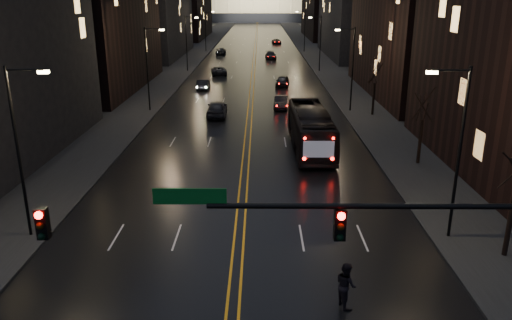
{
  "coord_description": "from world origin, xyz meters",
  "views": [
    {
      "loc": [
        1.07,
        -13.67,
        12.17
      ],
      "look_at": [
        0.86,
        13.88,
        3.04
      ],
      "focal_mm": 35.0,
      "sensor_mm": 36.0,
      "label": 1
    }
  ],
  "objects_px": {
    "oncoming_car_b": "(203,84)",
    "pedestrian_b": "(346,285)",
    "bus": "(310,129)",
    "traffic_signal": "(418,239)",
    "receding_car_a": "(281,102)",
    "oncoming_car_a": "(217,108)"
  },
  "relations": [
    {
      "from": "traffic_signal",
      "to": "oncoming_car_b",
      "type": "xyz_separation_m",
      "value": [
        -12.47,
        53.31,
        -4.4
      ]
    },
    {
      "from": "oncoming_car_b",
      "to": "receding_car_a",
      "type": "height_order",
      "value": "oncoming_car_b"
    },
    {
      "from": "bus",
      "to": "receding_car_a",
      "type": "distance_m",
      "value": 15.66
    },
    {
      "from": "traffic_signal",
      "to": "receding_car_a",
      "type": "relative_size",
      "value": 4.11
    },
    {
      "from": "bus",
      "to": "receding_car_a",
      "type": "relative_size",
      "value": 2.88
    },
    {
      "from": "bus",
      "to": "pedestrian_b",
      "type": "bearing_deg",
      "value": -92.61
    },
    {
      "from": "oncoming_car_b",
      "to": "pedestrian_b",
      "type": "distance_m",
      "value": 50.57
    },
    {
      "from": "receding_car_a",
      "to": "pedestrian_b",
      "type": "height_order",
      "value": "pedestrian_b"
    },
    {
      "from": "oncoming_car_a",
      "to": "receding_car_a",
      "type": "height_order",
      "value": "oncoming_car_a"
    },
    {
      "from": "oncoming_car_a",
      "to": "oncoming_car_b",
      "type": "xyz_separation_m",
      "value": [
        -3.14,
        15.61,
        -0.15
      ]
    },
    {
      "from": "oncoming_car_a",
      "to": "receding_car_a",
      "type": "xyz_separation_m",
      "value": [
        6.9,
        3.89,
        -0.16
      ]
    },
    {
      "from": "oncoming_car_b",
      "to": "receding_car_a",
      "type": "distance_m",
      "value": 15.44
    },
    {
      "from": "traffic_signal",
      "to": "pedestrian_b",
      "type": "relative_size",
      "value": 8.79
    },
    {
      "from": "oncoming_car_b",
      "to": "pedestrian_b",
      "type": "bearing_deg",
      "value": 102.54
    },
    {
      "from": "receding_car_a",
      "to": "bus",
      "type": "bearing_deg",
      "value": -78.74
    },
    {
      "from": "oncoming_car_b",
      "to": "pedestrian_b",
      "type": "height_order",
      "value": "pedestrian_b"
    },
    {
      "from": "oncoming_car_a",
      "to": "receding_car_a",
      "type": "bearing_deg",
      "value": -151.36
    },
    {
      "from": "receding_car_a",
      "to": "traffic_signal",
      "type": "bearing_deg",
      "value": -81.93
    },
    {
      "from": "oncoming_car_b",
      "to": "receding_car_a",
      "type": "xyz_separation_m",
      "value": [
        10.05,
        -11.72,
        -0.01
      ]
    },
    {
      "from": "traffic_signal",
      "to": "bus",
      "type": "distance_m",
      "value": 26.3
    },
    {
      "from": "bus",
      "to": "oncoming_car_b",
      "type": "bearing_deg",
      "value": 112.56
    },
    {
      "from": "bus",
      "to": "oncoming_car_b",
      "type": "height_order",
      "value": "bus"
    }
  ]
}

